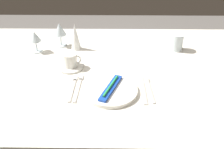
{
  "coord_description": "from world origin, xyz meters",
  "views": [
    {
      "loc": [
        -0.0,
        -1.12,
        1.42
      ],
      "look_at": [
        -0.02,
        -0.1,
        0.76
      ],
      "focal_mm": 38.69,
      "sensor_mm": 36.0,
      "label": 1
    }
  ],
  "objects_px": {
    "coffee_cup_left": "(71,60)",
    "fork_outer": "(80,87)",
    "toothbrush_package": "(112,87)",
    "napkin_folded": "(76,37)",
    "wine_glass_left": "(60,30)",
    "dinner_plate": "(112,90)",
    "dinner_knife": "(144,90)",
    "fork_inner": "(74,87)",
    "spoon_soup": "(150,87)",
    "wine_glass_centre": "(36,38)",
    "drink_tumbler": "(177,43)"
  },
  "relations": [
    {
      "from": "coffee_cup_left",
      "to": "fork_outer",
      "type": "bearing_deg",
      "value": -71.09
    },
    {
      "from": "fork_outer",
      "to": "coffee_cup_left",
      "type": "bearing_deg",
      "value": 108.91
    },
    {
      "from": "toothbrush_package",
      "to": "napkin_folded",
      "type": "bearing_deg",
      "value": 116.44
    },
    {
      "from": "napkin_folded",
      "to": "toothbrush_package",
      "type": "bearing_deg",
      "value": -63.56
    },
    {
      "from": "wine_glass_left",
      "to": "dinner_plate",
      "type": "bearing_deg",
      "value": -56.54
    },
    {
      "from": "dinner_plate",
      "to": "dinner_knife",
      "type": "relative_size",
      "value": 1.13
    },
    {
      "from": "toothbrush_package",
      "to": "wine_glass_left",
      "type": "relative_size",
      "value": 1.39
    },
    {
      "from": "fork_inner",
      "to": "wine_glass_left",
      "type": "relative_size",
      "value": 1.4
    },
    {
      "from": "dinner_plate",
      "to": "spoon_soup",
      "type": "xyz_separation_m",
      "value": [
        0.18,
        0.04,
        -0.01
      ]
    },
    {
      "from": "dinner_plate",
      "to": "spoon_soup",
      "type": "height_order",
      "value": "dinner_plate"
    },
    {
      "from": "spoon_soup",
      "to": "coffee_cup_left",
      "type": "xyz_separation_m",
      "value": [
        -0.4,
        0.18,
        0.04
      ]
    },
    {
      "from": "wine_glass_centre",
      "to": "napkin_folded",
      "type": "xyz_separation_m",
      "value": [
        0.23,
        0.04,
        -0.01
      ]
    },
    {
      "from": "napkin_folded",
      "to": "wine_glass_centre",
      "type": "bearing_deg",
      "value": -170.06
    },
    {
      "from": "spoon_soup",
      "to": "drink_tumbler",
      "type": "height_order",
      "value": "drink_tumbler"
    },
    {
      "from": "dinner_knife",
      "to": "spoon_soup",
      "type": "relative_size",
      "value": 1.1
    },
    {
      "from": "napkin_folded",
      "to": "drink_tumbler",
      "type": "bearing_deg",
      "value": -0.56
    },
    {
      "from": "dinner_plate",
      "to": "dinner_knife",
      "type": "height_order",
      "value": "dinner_plate"
    },
    {
      "from": "dinner_plate",
      "to": "fork_outer",
      "type": "relative_size",
      "value": 1.14
    },
    {
      "from": "spoon_soup",
      "to": "wine_glass_left",
      "type": "height_order",
      "value": "wine_glass_left"
    },
    {
      "from": "coffee_cup_left",
      "to": "wine_glass_centre",
      "type": "distance_m",
      "value": 0.3
    },
    {
      "from": "dinner_plate",
      "to": "toothbrush_package",
      "type": "distance_m",
      "value": 0.02
    },
    {
      "from": "toothbrush_package",
      "to": "spoon_soup",
      "type": "height_order",
      "value": "toothbrush_package"
    },
    {
      "from": "dinner_plate",
      "to": "dinner_knife",
      "type": "bearing_deg",
      "value": 4.16
    },
    {
      "from": "fork_outer",
      "to": "spoon_soup",
      "type": "distance_m",
      "value": 0.34
    },
    {
      "from": "dinner_plate",
      "to": "fork_inner",
      "type": "relative_size",
      "value": 1.19
    },
    {
      "from": "toothbrush_package",
      "to": "fork_inner",
      "type": "distance_m",
      "value": 0.19
    },
    {
      "from": "toothbrush_package",
      "to": "dinner_knife",
      "type": "bearing_deg",
      "value": 4.16
    },
    {
      "from": "toothbrush_package",
      "to": "wine_glass_centre",
      "type": "height_order",
      "value": "wine_glass_centre"
    },
    {
      "from": "coffee_cup_left",
      "to": "spoon_soup",
      "type": "bearing_deg",
      "value": -24.25
    },
    {
      "from": "wine_glass_left",
      "to": "drink_tumbler",
      "type": "xyz_separation_m",
      "value": [
        0.72,
        -0.05,
        -0.06
      ]
    },
    {
      "from": "drink_tumbler",
      "to": "napkin_folded",
      "type": "distance_m",
      "value": 0.62
    },
    {
      "from": "toothbrush_package",
      "to": "dinner_knife",
      "type": "relative_size",
      "value": 0.94
    },
    {
      "from": "dinner_knife",
      "to": "spoon_soup",
      "type": "xyz_separation_m",
      "value": [
        0.03,
        0.03,
        0.0
      ]
    },
    {
      "from": "dinner_knife",
      "to": "wine_glass_centre",
      "type": "xyz_separation_m",
      "value": [
        -0.61,
        0.39,
        0.09
      ]
    },
    {
      "from": "coffee_cup_left",
      "to": "toothbrush_package",
      "type": "bearing_deg",
      "value": -45.38
    },
    {
      "from": "fork_outer",
      "to": "wine_glass_centre",
      "type": "height_order",
      "value": "wine_glass_centre"
    },
    {
      "from": "wine_glass_centre",
      "to": "drink_tumbler",
      "type": "bearing_deg",
      "value": 2.35
    },
    {
      "from": "dinner_knife",
      "to": "coffee_cup_left",
      "type": "height_order",
      "value": "coffee_cup_left"
    },
    {
      "from": "dinner_plate",
      "to": "drink_tumbler",
      "type": "xyz_separation_m",
      "value": [
        0.4,
        0.44,
        0.04
      ]
    },
    {
      "from": "fork_outer",
      "to": "dinner_knife",
      "type": "height_order",
      "value": "same"
    },
    {
      "from": "toothbrush_package",
      "to": "coffee_cup_left",
      "type": "distance_m",
      "value": 0.31
    },
    {
      "from": "dinner_plate",
      "to": "toothbrush_package",
      "type": "bearing_deg",
      "value": 0.0
    },
    {
      "from": "wine_glass_left",
      "to": "napkin_folded",
      "type": "relative_size",
      "value": 0.92
    },
    {
      "from": "wine_glass_left",
      "to": "spoon_soup",
      "type": "bearing_deg",
      "value": -41.45
    },
    {
      "from": "napkin_folded",
      "to": "spoon_soup",
      "type": "bearing_deg",
      "value": -44.95
    },
    {
      "from": "napkin_folded",
      "to": "wine_glass_left",
      "type": "bearing_deg",
      "value": 157.26
    },
    {
      "from": "toothbrush_package",
      "to": "coffee_cup_left",
      "type": "relative_size",
      "value": 2.13
    },
    {
      "from": "dinner_plate",
      "to": "wine_glass_centre",
      "type": "relative_size",
      "value": 1.92
    },
    {
      "from": "spoon_soup",
      "to": "napkin_folded",
      "type": "height_order",
      "value": "napkin_folded"
    },
    {
      "from": "fork_inner",
      "to": "dinner_knife",
      "type": "bearing_deg",
      "value": -3.92
    }
  ]
}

